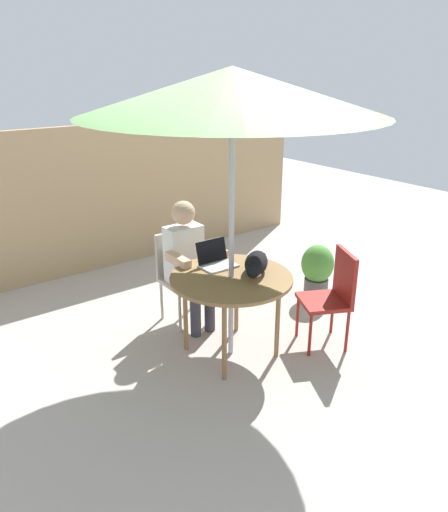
{
  "coord_description": "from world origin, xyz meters",
  "views": [
    {
      "loc": [
        -2.29,
        -2.97,
        2.39
      ],
      "look_at": [
        0.0,
        0.1,
        0.89
      ],
      "focal_mm": 34.63,
      "sensor_mm": 36.0,
      "label": 1
    }
  ],
  "objects_px": {
    "chair_occupied": "(180,270)",
    "cat": "(256,264)",
    "patio_umbrella": "(232,92)",
    "potted_plant_near_fence": "(317,269)",
    "person_seated": "(188,258)",
    "laptop": "(215,258)",
    "patio_table": "(231,283)",
    "chair_empty": "(333,291)"
  },
  "relations": [
    {
      "from": "patio_table",
      "to": "chair_empty",
      "type": "xyz_separation_m",
      "value": [
        0.82,
        -0.41,
        -0.16
      ]
    },
    {
      "from": "chair_empty",
      "to": "cat",
      "type": "height_order",
      "value": "cat"
    },
    {
      "from": "laptop",
      "to": "cat",
      "type": "distance_m",
      "value": 0.4
    },
    {
      "from": "patio_umbrella",
      "to": "person_seated",
      "type": "relative_size",
      "value": 1.94
    },
    {
      "from": "patio_umbrella",
      "to": "laptop",
      "type": "xyz_separation_m",
      "value": [
        0.04,
        0.29,
        -1.4
      ]
    },
    {
      "from": "person_seated",
      "to": "laptop",
      "type": "bearing_deg",
      "value": -84.32
    },
    {
      "from": "patio_table",
      "to": "chair_empty",
      "type": "bearing_deg",
      "value": -26.3
    },
    {
      "from": "laptop",
      "to": "chair_empty",
      "type": "bearing_deg",
      "value": -41.37
    },
    {
      "from": "laptop",
      "to": "cat",
      "type": "relative_size",
      "value": 0.58
    },
    {
      "from": "patio_table",
      "to": "person_seated",
      "type": "bearing_deg",
      "value": 90.0
    },
    {
      "from": "chair_empty",
      "to": "laptop",
      "type": "distance_m",
      "value": 1.08
    },
    {
      "from": "patio_table",
      "to": "cat",
      "type": "relative_size",
      "value": 1.96
    },
    {
      "from": "patio_umbrella",
      "to": "chair_empty",
      "type": "relative_size",
      "value": 2.68
    },
    {
      "from": "chair_occupied",
      "to": "laptop",
      "type": "xyz_separation_m",
      "value": [
        0.04,
        -0.53,
        0.28
      ]
    },
    {
      "from": "patio_umbrella",
      "to": "patio_table",
      "type": "bearing_deg",
      "value": 0.0
    },
    {
      "from": "person_seated",
      "to": "laptop",
      "type": "distance_m",
      "value": 0.39
    },
    {
      "from": "person_seated",
      "to": "potted_plant_near_fence",
      "type": "bearing_deg",
      "value": -13.56
    },
    {
      "from": "chair_occupied",
      "to": "chair_empty",
      "type": "bearing_deg",
      "value": -56.11
    },
    {
      "from": "patio_umbrella",
      "to": "potted_plant_near_fence",
      "type": "relative_size",
      "value": 3.93
    },
    {
      "from": "chair_empty",
      "to": "potted_plant_near_fence",
      "type": "bearing_deg",
      "value": 51.15
    },
    {
      "from": "laptop",
      "to": "cat",
      "type": "bearing_deg",
      "value": -65.56
    },
    {
      "from": "patio_umbrella",
      "to": "potted_plant_near_fence",
      "type": "xyz_separation_m",
      "value": [
        1.41,
        0.32,
        -1.86
      ]
    },
    {
      "from": "person_seated",
      "to": "potted_plant_near_fence",
      "type": "xyz_separation_m",
      "value": [
        1.41,
        -0.34,
        -0.36
      ]
    },
    {
      "from": "patio_table",
      "to": "chair_occupied",
      "type": "height_order",
      "value": "chair_occupied"
    },
    {
      "from": "chair_empty",
      "to": "laptop",
      "type": "height_order",
      "value": "laptop"
    },
    {
      "from": "person_seated",
      "to": "cat",
      "type": "bearing_deg",
      "value": -74.71
    },
    {
      "from": "person_seated",
      "to": "laptop",
      "type": "height_order",
      "value": "person_seated"
    },
    {
      "from": "chair_occupied",
      "to": "potted_plant_near_fence",
      "type": "bearing_deg",
      "value": -19.43
    },
    {
      "from": "laptop",
      "to": "potted_plant_near_fence",
      "type": "xyz_separation_m",
      "value": [
        1.37,
        0.04,
        -0.47
      ]
    },
    {
      "from": "patio_umbrella",
      "to": "person_seated",
      "type": "height_order",
      "value": "patio_umbrella"
    },
    {
      "from": "chair_empty",
      "to": "cat",
      "type": "xyz_separation_m",
      "value": [
        -0.62,
        0.33,
        0.3
      ]
    },
    {
      "from": "patio_table",
      "to": "patio_umbrella",
      "type": "xyz_separation_m",
      "value": [
        0.0,
        0.0,
        1.52
      ]
    },
    {
      "from": "patio_umbrella",
      "to": "chair_empty",
      "type": "xyz_separation_m",
      "value": [
        0.82,
        -0.41,
        -1.68
      ]
    },
    {
      "from": "person_seated",
      "to": "cat",
      "type": "relative_size",
      "value": 2.34
    },
    {
      "from": "patio_table",
      "to": "patio_umbrella",
      "type": "relative_size",
      "value": 0.43
    },
    {
      "from": "chair_occupied",
      "to": "chair_empty",
      "type": "relative_size",
      "value": 1.0
    },
    {
      "from": "patio_table",
      "to": "laptop",
      "type": "height_order",
      "value": "laptop"
    },
    {
      "from": "chair_occupied",
      "to": "cat",
      "type": "distance_m",
      "value": 0.97
    },
    {
      "from": "chair_empty",
      "to": "potted_plant_near_fence",
      "type": "relative_size",
      "value": 1.46
    },
    {
      "from": "patio_umbrella",
      "to": "laptop",
      "type": "relative_size",
      "value": 7.83
    },
    {
      "from": "patio_umbrella",
      "to": "chair_occupied",
      "type": "bearing_deg",
      "value": 90.0
    },
    {
      "from": "laptop",
      "to": "potted_plant_near_fence",
      "type": "distance_m",
      "value": 1.45
    }
  ]
}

